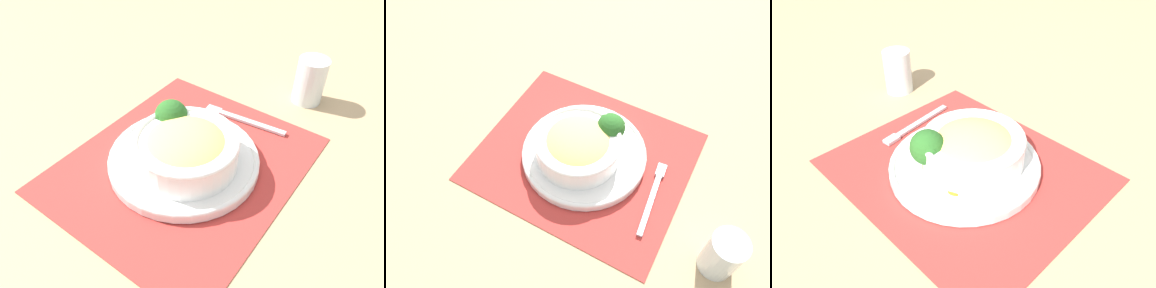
{
  "view_description": "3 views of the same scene",
  "coord_description": "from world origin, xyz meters",
  "views": [
    {
      "loc": [
        -0.38,
        -0.33,
        0.5
      ],
      "look_at": [
        0.01,
        -0.01,
        0.05
      ],
      "focal_mm": 35.0,
      "sensor_mm": 36.0,
      "label": 1
    },
    {
      "loc": [
        0.25,
        -0.42,
        0.72
      ],
      "look_at": [
        -0.01,
        -0.01,
        0.05
      ],
      "focal_mm": 35.0,
      "sensor_mm": 36.0,
      "label": 2
    },
    {
      "loc": [
        -0.4,
        0.35,
        0.47
      ],
      "look_at": [
        0.02,
        -0.01,
        0.05
      ],
      "focal_mm": 35.0,
      "sensor_mm": 36.0,
      "label": 3
    }
  ],
  "objects": [
    {
      "name": "plate",
      "position": [
        0.0,
        0.0,
        0.02
      ],
      "size": [
        0.28,
        0.28,
        0.02
      ],
      "color": "white",
      "rests_on": "placemat"
    },
    {
      "name": "placemat",
      "position": [
        0.0,
        0.0,
        0.0
      ],
      "size": [
        0.49,
        0.42,
        0.0
      ],
      "color": "#B2332D",
      "rests_on": "ground_plane"
    },
    {
      "name": "water_glass",
      "position": [
        0.34,
        -0.08,
        0.05
      ],
      "size": [
        0.07,
        0.07,
        0.11
      ],
      "color": "silver",
      "rests_on": "ground_plane"
    },
    {
      "name": "broccoli_floret",
      "position": [
        0.03,
        0.06,
        0.07
      ],
      "size": [
        0.06,
        0.06,
        0.08
      ],
      "color": "#84AD5B",
      "rests_on": "plate"
    },
    {
      "name": "carrot_slice_far",
      "position": [
        -0.07,
        0.01,
        0.02
      ],
      "size": [
        0.04,
        0.04,
        0.01
      ],
      "color": "orange",
      "rests_on": "plate"
    },
    {
      "name": "carrot_slice_near",
      "position": [
        -0.04,
        0.05,
        0.02
      ],
      "size": [
        0.04,
        0.04,
        0.01
      ],
      "color": "orange",
      "rests_on": "plate"
    },
    {
      "name": "bowl",
      "position": [
        -0.01,
        -0.01,
        0.06
      ],
      "size": [
        0.19,
        0.19,
        0.07
      ],
      "color": "white",
      "rests_on": "plate"
    },
    {
      "name": "fork",
      "position": [
        0.18,
        0.0,
        0.01
      ],
      "size": [
        0.05,
        0.18,
        0.01
      ],
      "rotation": [
        0.0,
        0.0,
        0.17
      ],
      "color": "#B7B7BC",
      "rests_on": "placemat"
    },
    {
      "name": "carrot_slice_middle",
      "position": [
        -0.06,
        0.03,
        0.02
      ],
      "size": [
        0.04,
        0.04,
        0.01
      ],
      "color": "orange",
      "rests_on": "plate"
    },
    {
      "name": "ground_plane",
      "position": [
        0.0,
        0.0,
        0.0
      ],
      "size": [
        4.0,
        4.0,
        0.0
      ],
      "primitive_type": "plane",
      "color": "tan"
    }
  ]
}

